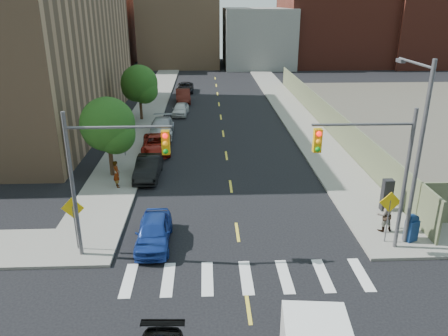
{
  "coord_description": "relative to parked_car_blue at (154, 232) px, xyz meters",
  "views": [
    {
      "loc": [
        -1.56,
        -12.0,
        11.32
      ],
      "look_at": [
        -0.52,
        12.16,
        2.0
      ],
      "focal_mm": 35.0,
      "sensor_mm": 36.0,
      "label": 1
    }
  ],
  "objects": [
    {
      "name": "bg_bldg_east",
      "position": [
        26.2,
        65.0,
        7.3
      ],
      "size": [
        18.0,
        18.0,
        16.0
      ],
      "primitive_type": "cube",
      "color": "#592319",
      "rests_on": "ground"
    },
    {
      "name": "bg_bldg_center",
      "position": [
        12.2,
        63.0,
        4.3
      ],
      "size": [
        12.0,
        16.0,
        10.0
      ],
      "primitive_type": "cube",
      "color": "gray",
      "rests_on": "ground"
    },
    {
      "name": "bg_bldg_midwest",
      "position": [
        -1.8,
        65.0,
        6.8
      ],
      "size": [
        14.0,
        16.0,
        15.0
      ],
      "primitive_type": "cube",
      "color": "#8C6B4C",
      "rests_on": "ground"
    },
    {
      "name": "sidewalk_nw",
      "position": [
        -3.55,
        34.5,
        -0.62
      ],
      "size": [
        3.5,
        73.0,
        0.15
      ],
      "primitive_type": "cube",
      "color": "gray",
      "rests_on": "ground"
    },
    {
      "name": "fence_north",
      "position": [
        13.8,
        21.0,
        0.55
      ],
      "size": [
        0.12,
        44.0,
        2.5
      ],
      "primitive_type": "cube",
      "color": "#69704E",
      "rests_on": "ground"
    },
    {
      "name": "parked_car_blue",
      "position": [
        0.0,
        0.0,
        0.0
      ],
      "size": [
        1.68,
        4.11,
        1.4
      ],
      "primitive_type": "imported",
      "rotation": [
        0.0,
        0.0,
        0.01
      ],
      "color": "navy",
      "rests_on": "ground"
    },
    {
      "name": "parked_car_black",
      "position": [
        -1.3,
        8.79,
        0.02
      ],
      "size": [
        1.65,
        4.42,
        1.44
      ],
      "primitive_type": "imported",
      "rotation": [
        0.0,
        0.0,
        -0.03
      ],
      "color": "black",
      "rests_on": "ground"
    },
    {
      "name": "warn_sign_midwest",
      "position": [
        -3.6,
        13.0,
        1.3
      ],
      "size": [
        1.06,
        0.06,
        2.83
      ],
      "color": "#59595E",
      "rests_on": "ground"
    },
    {
      "name": "signal_nw",
      "position": [
        -1.78,
        -1.0,
        3.83
      ],
      "size": [
        4.59,
        0.3,
        7.0
      ],
      "color": "#59595E",
      "rests_on": "ground"
    },
    {
      "name": "bg_bldg_west",
      "position": [
        -17.8,
        63.0,
        5.3
      ],
      "size": [
        14.0,
        18.0,
        12.0
      ],
      "primitive_type": "cube",
      "color": "#592319",
      "rests_on": "ground"
    },
    {
      "name": "parked_car_red",
      "position": [
        -1.3,
        14.07,
        -0.03
      ],
      "size": [
        2.56,
        4.98,
        1.34
      ],
      "primitive_type": "imported",
      "rotation": [
        0.0,
        0.0,
        0.07
      ],
      "color": "maroon",
      "rests_on": "ground"
    },
    {
      "name": "signal_ne",
      "position": [
        10.18,
        -1.0,
        3.83
      ],
      "size": [
        4.59,
        0.3,
        7.0
      ],
      "color": "#59595E",
      "rests_on": "ground"
    },
    {
      "name": "parked_car_white",
      "position": [
        0.0,
        26.02,
        -0.06
      ],
      "size": [
        1.84,
        3.9,
        1.29
      ],
      "primitive_type": "imported",
      "rotation": [
        0.0,
        0.0,
        -0.09
      ],
      "color": "silver",
      "rests_on": "ground"
    },
    {
      "name": "sidewalk_ne",
      "position": [
        11.95,
        34.5,
        -0.62
      ],
      "size": [
        3.5,
        73.0,
        0.15
      ],
      "primitive_type": "cube",
      "color": "gray",
      "rests_on": "ground"
    },
    {
      "name": "pedestrian_west",
      "position": [
        -3.06,
        6.91,
        0.33
      ],
      "size": [
        0.63,
        0.75,
        1.76
      ],
      "primitive_type": "imported",
      "rotation": [
        0.0,
        0.0,
        1.96
      ],
      "color": "gray",
      "rests_on": "sidewalk_nw"
    },
    {
      "name": "parked_car_grey",
      "position": [
        0.0,
        38.24,
        -0.07
      ],
      "size": [
        2.1,
        4.54,
        1.26
      ],
      "primitive_type": "imported",
      "rotation": [
        0.0,
        0.0,
        -0.0
      ],
      "color": "black",
      "rests_on": "ground"
    },
    {
      "name": "tree_west_far",
      "position": [
        -3.8,
        24.05,
        2.78
      ],
      "size": [
        3.66,
        3.64,
        5.52
      ],
      "color": "#332114",
      "rests_on": "ground"
    },
    {
      "name": "parked_car_maroon",
      "position": [
        0.0,
        32.05,
        0.08
      ],
      "size": [
        1.99,
        4.81,
        1.55
      ],
      "primitive_type": "imported",
      "rotation": [
        0.0,
        0.0,
        0.07
      ],
      "color": "#3F120C",
      "rests_on": "ground"
    },
    {
      "name": "pedestrian_east",
      "position": [
        11.72,
        0.6,
        0.38
      ],
      "size": [
        1.0,
        0.84,
        1.85
      ],
      "primitive_type": "imported",
      "rotation": [
        0.0,
        0.0,
        3.31
      ],
      "color": "gray",
      "rests_on": "sidewalk_ne"
    },
    {
      "name": "tree_west_near",
      "position": [
        -3.8,
        9.05,
        2.78
      ],
      "size": [
        3.66,
        3.64,
        5.52
      ],
      "color": "#332114",
      "rests_on": "ground"
    },
    {
      "name": "warn_sign_ne",
      "position": [
        11.4,
        -0.5,
        1.3
      ],
      "size": [
        1.06,
        0.06,
        2.83
      ],
      "color": "#59595E",
      "rests_on": "ground"
    },
    {
      "name": "parked_car_silver",
      "position": [
        -1.3,
        18.68,
        0.04
      ],
      "size": [
        2.19,
        5.14,
        1.48
      ],
      "primitive_type": "imported",
      "rotation": [
        0.0,
        0.0,
        0.02
      ],
      "color": "#AAACB2",
      "rests_on": "ground"
    },
    {
      "name": "payphone",
      "position": [
        12.77,
        2.94,
        0.38
      ],
      "size": [
        0.55,
        0.45,
        1.85
      ],
      "primitive_type": "cube",
      "rotation": [
        0.0,
        0.0,
        0.01
      ],
      "color": "black",
      "rests_on": "sidewalk_ne"
    },
    {
      "name": "mailbox",
      "position": [
        12.71,
        -0.42,
        0.14
      ],
      "size": [
        0.71,
        0.63,
        1.41
      ],
      "rotation": [
        0.0,
        0.0,
        0.41
      ],
      "color": "navy",
      "rests_on": "sidewalk_ne"
    },
    {
      "name": "warn_sign_nw",
      "position": [
        -3.6,
        -0.5,
        1.3
      ],
      "size": [
        1.06,
        0.06,
        2.83
      ],
      "color": "#59595E",
      "rests_on": "ground"
    },
    {
      "name": "streetlight_ne",
      "position": [
        12.4,
        -0.1,
        4.52
      ],
      "size": [
        0.25,
        3.7,
        9.0
      ],
      "color": "#59595E",
      "rests_on": "ground"
    },
    {
      "name": "bg_bldg_fareast",
      "position": [
        42.2,
        63.0,
        8.3
      ],
      "size": [
        14.0,
        16.0,
        18.0
      ],
      "primitive_type": "cube",
      "color": "#592319",
      "rests_on": "ground"
    }
  ]
}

